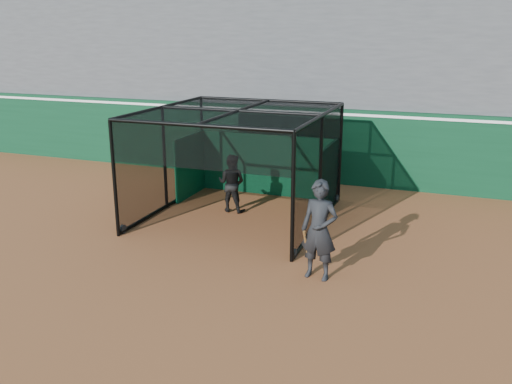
% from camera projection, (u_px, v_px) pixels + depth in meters
% --- Properties ---
extents(ground, '(120.00, 120.00, 0.00)m').
position_uv_depth(ground, '(180.00, 278.00, 11.20)').
color(ground, brown).
rests_on(ground, ground).
extents(outfield_wall, '(50.00, 0.50, 2.50)m').
position_uv_depth(outfield_wall, '(297.00, 142.00, 18.48)').
color(outfield_wall, '#09341C').
rests_on(outfield_wall, ground).
extents(grandstand, '(50.00, 7.85, 8.95)m').
position_uv_depth(grandstand, '(326.00, 43.00, 20.97)').
color(grandstand, '#4C4C4F').
rests_on(grandstand, ground).
extents(batting_cage, '(4.60, 4.95, 2.91)m').
position_uv_depth(batting_cage, '(239.00, 165.00, 14.56)').
color(batting_cage, black).
rests_on(batting_cage, ground).
extents(batter, '(0.80, 0.63, 1.64)m').
position_uv_depth(batter, '(232.00, 183.00, 15.19)').
color(batter, black).
rests_on(batter, ground).
extents(on_deck_player, '(0.81, 0.59, 2.08)m').
position_uv_depth(on_deck_player, '(319.00, 230.00, 10.94)').
color(on_deck_player, black).
rests_on(on_deck_player, ground).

